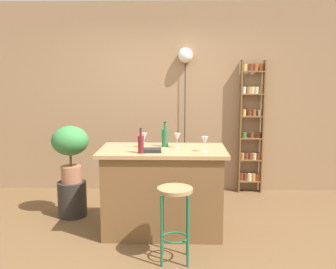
{
  "coord_description": "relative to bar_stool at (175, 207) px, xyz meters",
  "views": [
    {
      "loc": [
        0.17,
        -3.85,
        1.76
      ],
      "look_at": [
        0.05,
        0.55,
        1.07
      ],
      "focal_mm": 41.21,
      "sensor_mm": 36.0,
      "label": 1
    }
  ],
  "objects": [
    {
      "name": "bar_stool",
      "position": [
        0.0,
        0.0,
        0.0
      ],
      "size": [
        0.33,
        0.33,
        0.72
      ],
      "color": "#196642",
      "rests_on": "ground"
    },
    {
      "name": "ground",
      "position": [
        -0.14,
        0.4,
        -0.53
      ],
      "size": [
        12.0,
        12.0,
        0.0
      ],
      "primitive_type": "plane",
      "color": "brown"
    },
    {
      "name": "bottle_spirits_clear",
      "position": [
        -0.12,
        0.83,
        0.52
      ],
      "size": [
        0.07,
        0.07,
        0.28
      ],
      "color": "#236638",
      "rests_on": "kitchen_counter"
    },
    {
      "name": "back_wall",
      "position": [
        -0.14,
        2.35,
        0.87
      ],
      "size": [
        6.4,
        0.1,
        2.8
      ],
      "primitive_type": "cube",
      "color": "#997551",
      "rests_on": "ground"
    },
    {
      "name": "pendant_globe_light",
      "position": [
        0.13,
        2.24,
        1.47
      ],
      "size": [
        0.22,
        0.22,
        2.13
      ],
      "color": "black",
      "rests_on": "ground"
    },
    {
      "name": "wine_glass_right",
      "position": [
        0.31,
        0.54,
        0.53
      ],
      "size": [
        0.07,
        0.07,
        0.16
      ],
      "color": "silver",
      "rests_on": "kitchen_counter"
    },
    {
      "name": "kitchen_counter",
      "position": [
        -0.14,
        0.7,
        -0.05
      ],
      "size": [
        1.38,
        0.76,
        0.95
      ],
      "color": "brown",
      "rests_on": "ground"
    },
    {
      "name": "bottle_sauce_amber",
      "position": [
        -0.36,
        0.46,
        0.52
      ],
      "size": [
        0.06,
        0.06,
        0.26
      ],
      "color": "maroon",
      "rests_on": "kitchen_counter"
    },
    {
      "name": "plant_stool",
      "position": [
        -1.29,
        1.14,
        -0.31
      ],
      "size": [
        0.35,
        0.35,
        0.44
      ],
      "primitive_type": "cylinder",
      "color": "#2D2823",
      "rests_on": "ground"
    },
    {
      "name": "spice_shelf",
      "position": [
        1.11,
        2.22,
        0.44
      ],
      "size": [
        0.35,
        0.13,
        1.96
      ],
      "color": "brown",
      "rests_on": "ground"
    },
    {
      "name": "potted_plant",
      "position": [
        -1.29,
        1.14,
        0.36
      ],
      "size": [
        0.45,
        0.41,
        0.7
      ],
      "color": "#A86B4C",
      "rests_on": "plant_stool"
    },
    {
      "name": "wine_glass_left",
      "position": [
        -0.35,
        0.77,
        0.53
      ],
      "size": [
        0.07,
        0.07,
        0.16
      ],
      "color": "silver",
      "rests_on": "kitchen_counter"
    },
    {
      "name": "cookbook",
      "position": [
        -0.26,
        0.53,
        0.43
      ],
      "size": [
        0.22,
        0.16,
        0.03
      ],
      "primitive_type": "cube",
      "rotation": [
        0.0,
        0.0,
        0.06
      ],
      "color": "black",
      "rests_on": "kitchen_counter"
    },
    {
      "name": "wine_glass_center",
      "position": [
        0.02,
        0.76,
        0.53
      ],
      "size": [
        0.07,
        0.07,
        0.16
      ],
      "color": "silver",
      "rests_on": "kitchen_counter"
    }
  ]
}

